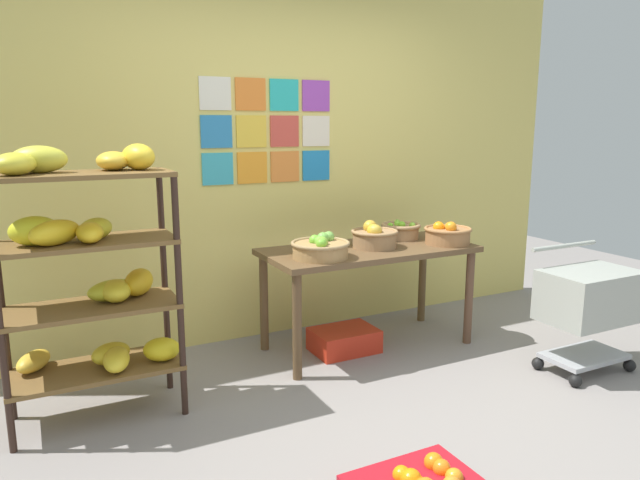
% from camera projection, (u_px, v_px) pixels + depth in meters
% --- Properties ---
extents(ground, '(9.47, 9.47, 0.00)m').
position_uv_depth(ground, '(417.00, 432.00, 3.07)').
color(ground, gray).
extents(back_wall_with_art, '(5.10, 0.07, 2.73)m').
position_uv_depth(back_wall_with_art, '(281.00, 155.00, 4.34)').
color(back_wall_with_art, '#E2CD68').
rests_on(back_wall_with_art, ground).
extents(banana_shelf_unit, '(0.90, 0.47, 1.49)m').
position_uv_depth(banana_shelf_unit, '(91.00, 263.00, 3.08)').
color(banana_shelf_unit, '#301F18').
rests_on(banana_shelf_unit, ground).
extents(display_table, '(1.50, 0.68, 0.74)m').
position_uv_depth(display_table, '(369.00, 260.00, 4.14)').
color(display_table, brown).
rests_on(display_table, ground).
extents(fruit_basket_centre, '(0.33, 0.33, 0.19)m').
position_uv_depth(fruit_basket_centre, '(374.00, 236.00, 4.11)').
color(fruit_basket_centre, '#9B754E').
rests_on(fruit_basket_centre, display_table).
extents(fruit_basket_back_right, '(0.39, 0.39, 0.16)m').
position_uv_depth(fruit_basket_back_right, '(321.00, 248.00, 3.79)').
color(fruit_basket_back_right, '#A77F4C').
rests_on(fruit_basket_back_right, display_table).
extents(fruit_basket_left, '(0.30, 0.30, 0.13)m').
position_uv_depth(fruit_basket_left, '(401.00, 230.00, 4.44)').
color(fruit_basket_left, '#A98259').
rests_on(fruit_basket_left, display_table).
extents(fruit_basket_right, '(0.34, 0.34, 0.17)m').
position_uv_depth(fruit_basket_right, '(447.00, 234.00, 4.24)').
color(fruit_basket_right, '#A06E43').
rests_on(fruit_basket_right, display_table).
extents(produce_crate_under_table, '(0.45, 0.32, 0.16)m').
position_uv_depth(produce_crate_under_table, '(344.00, 340.00, 4.15)').
color(produce_crate_under_table, red).
rests_on(produce_crate_under_table, ground).
extents(shopping_cart, '(0.61, 0.44, 0.81)m').
position_uv_depth(shopping_cart, '(589.00, 300.00, 3.75)').
color(shopping_cart, black).
rests_on(shopping_cart, ground).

